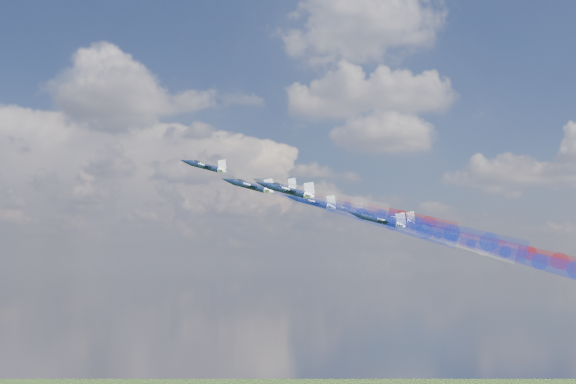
{
  "coord_description": "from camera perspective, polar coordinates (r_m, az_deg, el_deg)",
  "views": [
    {
      "loc": [
        16.27,
        -152.19,
        160.48
      ],
      "look_at": [
        20.48,
        -16.03,
        174.69
      ],
      "focal_mm": 43.95,
      "sensor_mm": 36.0,
      "label": 1
    }
  ],
  "objects": [
    {
      "name": "jet_lead",
      "position": [
        144.65,
        -6.75,
        2.07
      ],
      "size": [
        13.03,
        11.36,
        5.87
      ],
      "primitive_type": null,
      "rotation": [
        0.27,
        -0.04,
        1.28
      ],
      "color": "black"
    },
    {
      "name": "trail_lead",
      "position": [
        137.81,
        1.29,
        0.03
      ],
      "size": [
        33.02,
        12.9,
        12.49
      ],
      "primitive_type": null,
      "rotation": [
        0.27,
        -0.04,
        1.28
      ],
      "color": "silver"
    },
    {
      "name": "jet_inner_left",
      "position": [
        129.58,
        -3.15,
        0.5
      ],
      "size": [
        13.03,
        11.36,
        5.87
      ],
      "primitive_type": null,
      "rotation": [
        0.27,
        -0.04,
        1.28
      ],
      "color": "black"
    },
    {
      "name": "trail_inner_left",
      "position": [
        124.35,
        5.99,
        -1.85
      ],
      "size": [
        33.02,
        12.9,
        12.49
      ],
      "primitive_type": null,
      "rotation": [
        0.27,
        -0.04,
        1.28
      ],
      "color": "#1B34EA"
    },
    {
      "name": "jet_inner_right",
      "position": [
        147.85,
        -1.06,
        0.62
      ],
      "size": [
        13.03,
        11.36,
        5.87
      ],
      "primitive_type": null,
      "rotation": [
        0.27,
        -0.04,
        1.28
      ],
      "color": "black"
    },
    {
      "name": "trail_inner_right",
      "position": [
        143.14,
        6.96,
        -1.43
      ],
      "size": [
        33.02,
        12.9,
        12.49
      ],
      "primitive_type": null,
      "rotation": [
        0.27,
        -0.04,
        1.28
      ],
      "color": "red"
    },
    {
      "name": "jet_outer_left",
      "position": [
        115.14,
        -0.08,
        0.14
      ],
      "size": [
        13.03,
        11.36,
        5.87
      ],
      "primitive_type": null,
      "rotation": [
        0.27,
        -0.04,
        1.28
      ],
      "color": "black"
    },
    {
      "name": "trail_outer_left",
      "position": [
        111.27,
        10.33,
        -2.51
      ],
      "size": [
        33.02,
        12.9,
        12.49
      ],
      "primitive_type": null,
      "rotation": [
        0.27,
        -0.04,
        1.28
      ],
      "color": "#1B34EA"
    },
    {
      "name": "jet_center_third",
      "position": [
        134.88,
        1.95,
        -0.82
      ],
      "size": [
        13.03,
        11.36,
        5.87
      ],
      "primitive_type": null,
      "rotation": [
        0.27,
        -0.04,
        1.28
      ],
      "color": "black"
    },
    {
      "name": "trail_center_third",
      "position": [
        131.54,
        10.83,
        -3.09
      ],
      "size": [
        33.02,
        12.9,
        12.49
      ],
      "primitive_type": null,
      "rotation": [
        0.27,
        -0.04,
        1.28
      ],
      "color": "silver"
    },
    {
      "name": "jet_outer_right",
      "position": [
        156.46,
        4.44,
        -1.34
      ],
      "size": [
        13.03,
        11.36,
        5.87
      ],
      "primitive_type": null,
      "rotation": [
        0.27,
        -0.04,
        1.28
      ],
      "color": "black"
    },
    {
      "name": "trail_outer_right",
      "position": [
        153.84,
        12.1,
        -3.28
      ],
      "size": [
        33.02,
        12.9,
        12.49
      ],
      "primitive_type": null,
      "rotation": [
        0.27,
        -0.04,
        1.28
      ],
      "color": "red"
    },
    {
      "name": "jet_rear_left",
      "position": [
        123.2,
        7.37,
        -2.26
      ],
      "size": [
        13.03,
        11.36,
        5.87
      ],
      "primitive_type": null,
      "rotation": [
        0.27,
        -0.04,
        1.28
      ],
      "color": "black"
    },
    {
      "name": "trail_rear_left",
      "position": [
        122.13,
        17.15,
        -4.71
      ],
      "size": [
        33.02,
        12.9,
        12.49
      ],
      "primitive_type": null,
      "rotation": [
        0.27,
        -0.04,
        1.28
      ],
      "color": "#1B34EA"
    },
    {
      "name": "jet_rear_right",
      "position": [
        143.59,
        8.4,
        -2.08
      ],
      "size": [
        13.03,
        11.36,
        5.87
      ],
      "primitive_type": null,
      "rotation": [
        0.27,
        -0.04,
        1.28
      ],
      "color": "black"
    },
    {
      "name": "trail_rear_right",
      "position": [
        142.61,
        16.77,
        -4.17
      ],
      "size": [
        33.02,
        12.9,
        12.49
      ],
      "primitive_type": null,
      "rotation": [
        0.27,
        -0.04,
        1.28
      ],
      "color": "red"
    }
  ]
}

